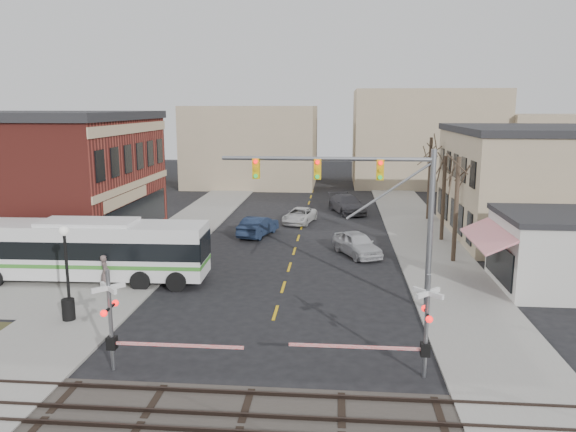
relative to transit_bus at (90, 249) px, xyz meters
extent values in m
plane|color=black|center=(11.14, -6.04, -1.93)|extent=(160.00, 160.00, 0.00)
cube|color=gray|center=(1.64, 13.96, -1.87)|extent=(5.00, 60.00, 0.12)
cube|color=gray|center=(20.64, 13.96, -1.87)|extent=(5.00, 60.00, 0.12)
cube|color=#332D28|center=(11.14, -14.04, -1.90)|extent=(160.00, 5.00, 0.06)
cube|color=#2D231E|center=(11.14, -13.56, -1.81)|extent=(160.00, 0.08, 0.14)
cube|color=#2D231E|center=(11.14, -12.13, -1.81)|extent=(160.00, 0.08, 0.14)
cube|color=#2D231E|center=(11.14, -14.53, -1.81)|extent=(160.00, 0.08, 0.14)
cube|color=tan|center=(-0.81, 9.96, 2.37)|extent=(0.10, 15.00, 0.50)
cube|color=tan|center=(-0.81, 9.96, 6.47)|extent=(0.10, 15.00, 0.70)
cube|color=black|center=(-0.81, 9.96, -0.13)|extent=(0.08, 13.00, 2.60)
cube|color=beige|center=(27.14, 0.96, 0.07)|extent=(8.00, 6.00, 4.00)
cube|color=red|center=(22.34, 0.96, 1.07)|extent=(1.68, 6.00, 0.87)
cylinder|color=#382B21|center=(21.64, 5.96, 1.56)|extent=(0.28, 0.28, 6.75)
cylinder|color=#382B21|center=(21.94, 11.96, 1.34)|extent=(0.28, 0.28, 6.30)
cylinder|color=#382B21|center=(22.14, 19.96, 1.79)|extent=(0.28, 0.28, 7.20)
cube|color=silver|center=(0.00, 0.00, 0.01)|extent=(13.42, 3.28, 3.00)
cube|color=black|center=(0.00, 0.00, 0.23)|extent=(13.46, 3.32, 1.00)
cube|color=#39832B|center=(0.00, 0.00, -0.66)|extent=(13.46, 3.32, 0.22)
cylinder|color=black|center=(0.00, 0.00, -1.38)|extent=(1.20, 2.92, 1.11)
cylinder|color=gray|center=(18.60, -2.94, 2.07)|extent=(0.28, 0.28, 8.00)
cylinder|color=gray|center=(13.51, -2.94, 5.57)|extent=(10.17, 0.20, 0.20)
cube|color=gold|center=(16.10, -2.94, 5.07)|extent=(0.35, 0.30, 1.00)
cube|color=gold|center=(13.10, -2.94, 5.07)|extent=(0.35, 0.30, 1.00)
cube|color=gold|center=(10.10, -2.94, 5.07)|extent=(0.35, 0.30, 1.00)
cylinder|color=gray|center=(5.57, -10.59, 0.07)|extent=(0.16, 0.16, 4.00)
cube|color=silver|center=(5.57, -10.59, 1.37)|extent=(1.00, 1.00, 0.18)
cube|color=silver|center=(5.57, -10.59, 1.37)|extent=(1.00, 1.00, 0.18)
sphere|color=#FF0C0C|center=(5.57, -11.14, 0.57)|extent=(0.26, 0.26, 0.26)
sphere|color=#FF0C0C|center=(5.57, -10.04, 0.57)|extent=(0.26, 0.26, 0.26)
cube|color=black|center=(5.57, -10.59, -0.83)|extent=(0.35, 0.35, 0.50)
cube|color=#FF0C0C|center=(8.17, -10.59, -0.83)|extent=(5.00, 0.10, 0.10)
cylinder|color=gray|center=(17.43, -10.13, 0.07)|extent=(0.16, 0.16, 4.00)
cube|color=silver|center=(17.43, -10.13, 1.37)|extent=(1.00, 1.00, 0.18)
cube|color=silver|center=(17.43, -10.13, 1.37)|extent=(1.00, 1.00, 0.18)
sphere|color=#FF0C0C|center=(17.43, -10.68, 0.57)|extent=(0.26, 0.26, 0.26)
sphere|color=#FF0C0C|center=(17.43, -9.58, 0.57)|extent=(0.26, 0.26, 0.26)
cube|color=black|center=(17.43, -10.13, -0.83)|extent=(0.35, 0.35, 0.50)
cube|color=#FF0C0C|center=(14.83, -10.13, -0.83)|extent=(5.00, 0.10, 0.10)
cylinder|color=black|center=(1.57, -5.89, 0.23)|extent=(0.14, 0.14, 4.08)
sphere|color=silver|center=(1.57, -5.89, 2.42)|extent=(0.44, 0.44, 0.44)
cylinder|color=black|center=(1.58, -6.06, -1.31)|extent=(0.60, 0.60, 1.00)
imported|color=#AAABAF|center=(15.47, 7.23, -1.13)|extent=(3.69, 5.09, 1.61)
imported|color=#162138|center=(7.95, 12.43, -1.15)|extent=(2.85, 5.00, 1.56)
imported|color=#BCBCBC|center=(10.84, 17.63, -1.29)|extent=(3.11, 5.01, 1.29)
imported|color=#49484D|center=(15.02, 22.83, -1.10)|extent=(4.08, 6.21, 1.67)
imported|color=#614F4E|center=(1.52, -1.60, -0.85)|extent=(0.66, 0.81, 1.93)
imported|color=#302F52|center=(0.60, 0.35, -0.99)|extent=(1.01, 1.01, 1.65)
camera|label=1|loc=(14.06, -30.02, 8.07)|focal=35.00mm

